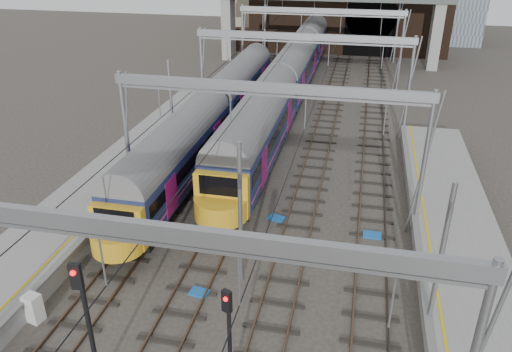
% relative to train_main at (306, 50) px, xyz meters
% --- Properties ---
extents(ground, '(160.00, 160.00, 0.00)m').
position_rel_train_main_xyz_m(ground, '(2.00, -40.90, -2.64)').
color(ground, '#38332D').
rests_on(ground, ground).
extents(platform_left, '(4.32, 55.00, 1.12)m').
position_rel_train_main_xyz_m(platform_left, '(-8.18, -38.40, -2.09)').
color(platform_left, gray).
rests_on(platform_left, ground).
extents(tracks, '(14.40, 80.00, 0.22)m').
position_rel_train_main_xyz_m(tracks, '(2.00, -25.90, -2.62)').
color(tracks, '#4C3828').
rests_on(tracks, ground).
extents(overhead_line, '(16.80, 80.00, 8.00)m').
position_rel_train_main_xyz_m(overhead_line, '(2.00, -19.41, 3.93)').
color(overhead_line, gray).
rests_on(overhead_line, ground).
extents(retaining_wall, '(28.00, 2.75, 9.00)m').
position_rel_train_main_xyz_m(retaining_wall, '(3.40, 11.03, 1.69)').
color(retaining_wall, '#301F15').
rests_on(retaining_wall, ground).
extents(overbridge, '(28.00, 3.00, 9.25)m').
position_rel_train_main_xyz_m(overbridge, '(2.00, 5.10, 4.63)').
color(overbridge, gray).
rests_on(overbridge, ground).
extents(train_main, '(3.05, 70.52, 5.17)m').
position_rel_train_main_xyz_m(train_main, '(0.00, 0.00, 0.00)').
color(train_main, black).
rests_on(train_main, ground).
extents(train_second, '(2.75, 31.78, 4.74)m').
position_rel_train_main_xyz_m(train_second, '(-4.00, -23.28, -0.19)').
color(train_second, black).
rests_on(train_second, ground).
extents(signal_near_left, '(0.40, 0.48, 5.36)m').
position_rel_train_main_xyz_m(signal_near_left, '(-1.63, -45.86, 0.69)').
color(signal_near_left, black).
rests_on(signal_near_left, ground).
extents(signal_near_centre, '(0.37, 0.46, 4.54)m').
position_rel_train_main_xyz_m(signal_near_centre, '(3.15, -45.14, 0.25)').
color(signal_near_centre, black).
rests_on(signal_near_centre, ground).
extents(relay_cabinet, '(0.76, 0.68, 1.31)m').
position_rel_train_main_xyz_m(relay_cabinet, '(-5.80, -43.47, -1.99)').
color(relay_cabinet, silver).
rests_on(relay_cabinet, ground).
extents(equip_cover_a, '(1.08, 0.91, 0.11)m').
position_rel_train_main_xyz_m(equip_cover_a, '(2.66, -33.16, -2.59)').
color(equip_cover_a, '#175BB3').
rests_on(equip_cover_a, ground).
extents(equip_cover_b, '(0.92, 0.70, 0.10)m').
position_rel_train_main_xyz_m(equip_cover_b, '(0.39, -40.33, -2.59)').
color(equip_cover_b, '#175BB3').
rests_on(equip_cover_b, ground).
extents(equip_cover_c, '(0.98, 0.70, 0.11)m').
position_rel_train_main_xyz_m(equip_cover_c, '(8.01, -33.79, -2.58)').
color(equip_cover_c, '#175BB3').
rests_on(equip_cover_c, ground).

